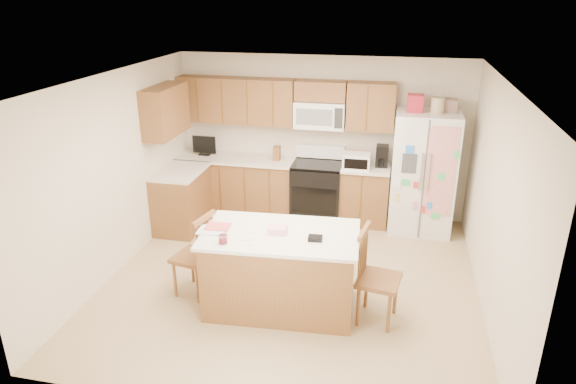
% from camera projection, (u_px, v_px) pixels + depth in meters
% --- Properties ---
extents(ground, '(4.50, 4.50, 0.00)m').
position_uv_depth(ground, '(292.00, 280.00, 6.45)').
color(ground, '#A18360').
rests_on(ground, ground).
extents(room_shell, '(4.60, 4.60, 2.52)m').
position_uv_depth(room_shell, '(292.00, 172.00, 5.92)').
color(room_shell, beige).
rests_on(room_shell, ground).
extents(cabinetry, '(3.36, 1.56, 2.15)m').
position_uv_depth(cabinetry, '(254.00, 162.00, 7.94)').
color(cabinetry, brown).
rests_on(cabinetry, ground).
extents(stove, '(0.76, 0.65, 1.13)m').
position_uv_depth(stove, '(317.00, 190.00, 8.04)').
color(stove, black).
rests_on(stove, ground).
extents(refrigerator, '(0.90, 0.79, 2.04)m').
position_uv_depth(refrigerator, '(423.00, 171.00, 7.51)').
color(refrigerator, white).
rests_on(refrigerator, ground).
extents(island, '(1.79, 1.10, 1.02)m').
position_uv_depth(island, '(281.00, 270.00, 5.75)').
color(island, brown).
rests_on(island, ground).
extents(windsor_chair_left, '(0.51, 0.53, 1.03)m').
position_uv_depth(windsor_chair_left, '(196.00, 256.00, 6.01)').
color(windsor_chair_left, brown).
rests_on(windsor_chair_left, ground).
extents(windsor_chair_back, '(0.44, 0.43, 0.91)m').
position_uv_depth(windsor_chair_back, '(284.00, 249.00, 6.31)').
color(windsor_chair_back, brown).
rests_on(windsor_chair_back, ground).
extents(windsor_chair_right, '(0.51, 0.53, 1.07)m').
position_uv_depth(windsor_chair_right, '(376.00, 279.00, 5.51)').
color(windsor_chair_right, brown).
rests_on(windsor_chair_right, ground).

